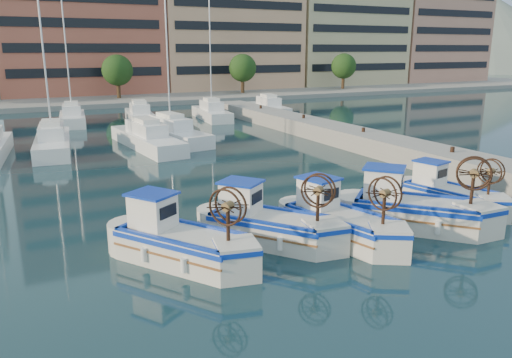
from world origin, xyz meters
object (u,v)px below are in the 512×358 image
Objects in this scene: fishing_boat_c at (339,220)px; fishing_boat_d at (412,208)px; fishing_boat_b at (267,223)px; fishing_boat_e at (448,193)px; fishing_boat_a at (179,240)px.

fishing_boat_c is 0.97× the size of fishing_boat_d.
fishing_boat_e is at bearing -37.23° from fishing_boat_b.
fishing_boat_d is at bearing -39.33° from fishing_boat_a.
fishing_boat_a is 0.98× the size of fishing_boat_d.
fishing_boat_b is 1.07× the size of fishing_boat_e.
fishing_boat_d reaches higher than fishing_boat_c.
fishing_boat_e is at bearing -32.29° from fishing_boat_a.
fishing_boat_c is (5.92, -0.67, -0.02)m from fishing_boat_a.
fishing_boat_a is 1.01× the size of fishing_boat_c.
fishing_boat_b reaches higher than fishing_boat_e.
fishing_boat_d is at bearing -19.39° from fishing_boat_c.
fishing_boat_c is at bearing -39.94° from fishing_boat_a.
fishing_boat_a is at bearing 146.51° from fishing_boat_b.
fishing_boat_b is 0.98× the size of fishing_boat_c.
fishing_boat_c reaches higher than fishing_boat_e.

